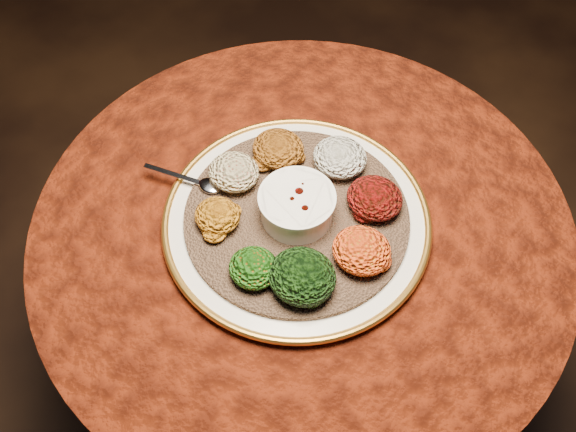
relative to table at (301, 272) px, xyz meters
The scene contains 13 objects.
table is the anchor object (origin of this frame).
platter 0.19m from the table, 115.05° to the right, with size 0.49×0.49×0.02m.
injera 0.20m from the table, 115.05° to the right, with size 0.39×0.39×0.01m, color brown.
stew_bowl 0.24m from the table, 115.05° to the right, with size 0.13×0.13×0.05m.
spoon 0.28m from the table, 161.91° to the right, with size 0.15×0.06×0.01m.
portion_ayib 0.26m from the table, 93.64° to the left, with size 0.10×0.09×0.05m, color beige.
portion_kitfo 0.26m from the table, 42.91° to the left, with size 0.10×0.09×0.05m, color black.
portion_tikil 0.27m from the table, ahead, with size 0.10×0.09×0.05m, color #C68A10.
portion_gomen 0.27m from the table, 54.84° to the right, with size 0.11×0.10×0.05m, color black.
portion_mixveg 0.27m from the table, 86.92° to the right, with size 0.08×0.08×0.04m, color #AB430B.
portion_kik 0.27m from the table, 135.91° to the right, with size 0.08×0.08×0.04m, color #B56910.
portion_timatim 0.27m from the table, behind, with size 0.09×0.09×0.04m, color maroon.
portion_shiro 0.27m from the table, 145.54° to the left, with size 0.10×0.09×0.05m, color brown.
Camera 1 is at (0.36, -0.52, 1.67)m, focal length 40.00 mm.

